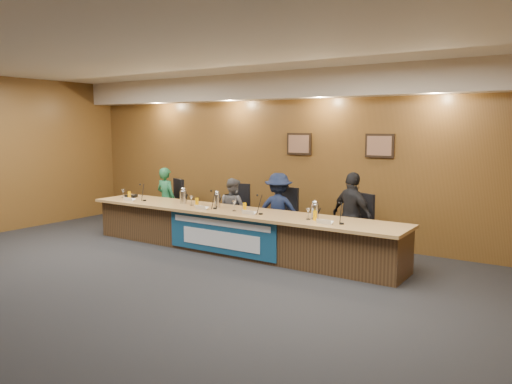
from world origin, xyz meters
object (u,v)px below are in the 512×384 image
panelist_d (352,216)px  speakerphone (132,196)px  panelist_a (166,199)px  office_chair_b (236,215)px  carafe_mid (217,201)px  dais_body (235,232)px  carafe_right (315,212)px  office_chair_a (170,207)px  panelist_b (233,210)px  banner (220,235)px  office_chair_d (354,230)px  carafe_left (183,197)px  office_chair_c (281,221)px  panelist_c (279,211)px

panelist_d → speakerphone: bearing=30.1°
panelist_a → speakerphone: 0.72m
office_chair_b → carafe_mid: bearing=-97.9°
panelist_a → carafe_mid: (1.88, -0.66, 0.21)m
dais_body → carafe_right: 1.65m
office_chair_b → office_chair_a: bearing=162.3°
panelist_b → office_chair_a: (-1.75, 0.10, -0.13)m
dais_body → panelist_b: 0.89m
office_chair_a → panelist_b: bearing=19.3°
banner → office_chair_b: bearing=113.9°
banner → panelist_a: 2.53m
banner → office_chair_d: 2.24m
panelist_b → carafe_left: panelist_b is taller
dais_body → panelist_a: (-2.27, 0.67, 0.32)m
office_chair_b → office_chair_c: same height
office_chair_b → speakerphone: speakerphone is taller
office_chair_b → carafe_mid: carafe_mid is taller
office_chair_a → speakerphone: (-0.35, -0.72, 0.30)m
office_chair_a → carafe_left: size_ratio=2.01×
office_chair_b → banner: bearing=-83.8°
dais_body → carafe_right: carafe_right is taller
office_chair_b → panelist_c: bearing=-23.4°
office_chair_d → carafe_mid: 2.44m
carafe_mid → panelist_c: bearing=37.1°
carafe_right → dais_body: bearing=179.0°
carafe_left → carafe_right: bearing=-0.9°
carafe_mid → speakerphone: bearing=178.9°
speakerphone → office_chair_d: bearing=9.1°
office_chair_a → office_chair_d: 4.17m
panelist_a → banner: bearing=157.1°
panelist_c → carafe_left: panelist_c is taller
carafe_left → carafe_right: 2.76m
office_chair_c → carafe_mid: carafe_mid is taller
dais_body → speakerphone: bearing=179.0°
dais_body → carafe_left: (-1.20, 0.02, 0.52)m
dais_body → carafe_mid: size_ratio=24.55×
panelist_a → office_chair_d: 4.17m
panelist_d → office_chair_b: 2.44m
panelist_c → office_chair_a: bearing=-21.8°
carafe_right → speakerphone: bearing=179.0°
carafe_mid → dais_body: bearing=-0.8°
panelist_a → office_chair_d: (4.17, 0.10, -0.19)m
carafe_mid → banner: bearing=-47.0°
office_chair_a → speakerphone: speakerphone is taller
panelist_d → panelist_b: bearing=22.2°
carafe_left → carafe_mid: (0.81, -0.01, 0.00)m
office_chair_d → panelist_a: bearing=-154.5°
panelist_d → carafe_left: size_ratio=6.09×
carafe_mid → panelist_b: bearing=101.3°
office_chair_d → office_chair_c: bearing=-155.9°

